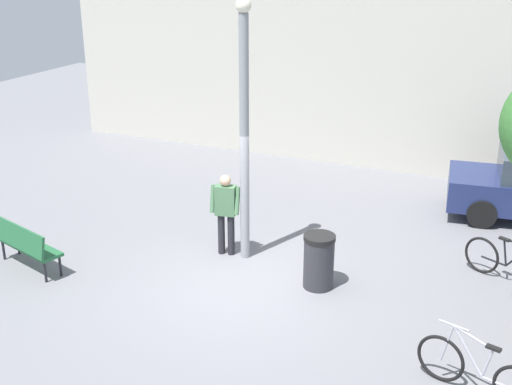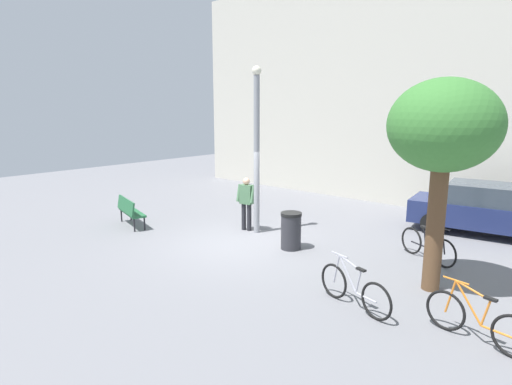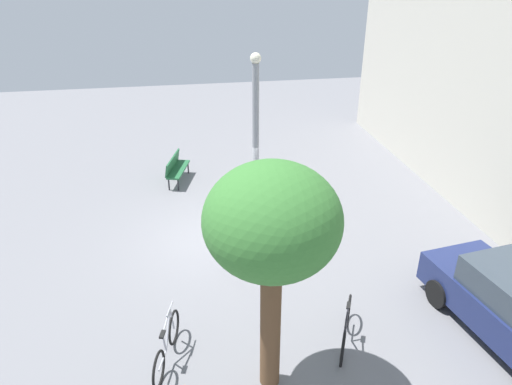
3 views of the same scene
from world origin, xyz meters
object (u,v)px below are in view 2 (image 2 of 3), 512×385
object	(u,v)px
park_bench	(129,210)
bicycle_black	(428,246)
lamppost	(257,146)
trash_bin	(291,231)
person_by_lamppost	(246,200)
bicycle_silver	(354,289)
bicycle_orange	(477,321)
parked_car_navy	(486,209)
plaza_tree	(444,129)

from	to	relation	value
park_bench	bicycle_black	bearing A→B (deg)	20.75
lamppost	trash_bin	world-z (taller)	lamppost
bicycle_black	person_by_lamppost	bearing A→B (deg)	-168.88
bicycle_silver	trash_bin	xyz separation A→B (m)	(-2.99, 2.01, 0.13)
bicycle_orange	trash_bin	world-z (taller)	trash_bin
lamppost	park_bench	distance (m)	4.69
person_by_lamppost	bicycle_black	xyz separation A→B (m)	(5.24, 1.03, -0.58)
parked_car_navy	park_bench	bearing A→B (deg)	-143.36
lamppost	person_by_lamppost	size ratio (longest dim) A/B	2.98
park_bench	bicycle_orange	world-z (taller)	bicycle_orange
lamppost	park_bench	xyz separation A→B (m)	(-3.56, -2.19, -2.12)
parked_car_navy	trash_bin	bearing A→B (deg)	-125.91
park_bench	bicycle_silver	xyz separation A→B (m)	(8.28, -0.38, -0.16)
parked_car_navy	lamppost	bearing A→B (deg)	-140.29
trash_bin	parked_car_navy	bearing A→B (deg)	54.09
bicycle_orange	bicycle_silver	world-z (taller)	same
bicycle_black	parked_car_navy	xyz separation A→B (m)	(0.48, 3.42, 0.39)
park_bench	plaza_tree	bearing A→B (deg)	9.24
plaza_tree	parked_car_navy	world-z (taller)	plaza_tree
person_by_lamppost	park_bench	xyz separation A→B (m)	(-3.17, -2.15, -0.42)
park_bench	trash_bin	bearing A→B (deg)	17.21
lamppost	trash_bin	xyz separation A→B (m)	(1.72, -0.55, -2.15)
lamppost	park_bench	size ratio (longest dim) A/B	2.98
bicycle_orange	bicycle_black	distance (m)	3.90
person_by_lamppost	bicycle_orange	xyz separation A→B (m)	(7.24, -2.32, -0.58)
park_bench	bicycle_black	xyz separation A→B (m)	(8.41, 3.19, -0.16)
bicycle_orange	plaza_tree	bearing A→B (deg)	128.49
bicycle_orange	park_bench	bearing A→B (deg)	179.09
parked_car_navy	trash_bin	size ratio (longest dim) A/B	4.33
park_bench	trash_bin	world-z (taller)	trash_bin
person_by_lamppost	trash_bin	world-z (taller)	person_by_lamppost
park_bench	trash_bin	distance (m)	5.53
lamppost	park_bench	world-z (taller)	lamppost
person_by_lamppost	bicycle_black	world-z (taller)	person_by_lamppost
park_bench	lamppost	bearing A→B (deg)	31.54
person_by_lamppost	plaza_tree	bearing A→B (deg)	-6.50
bicycle_silver	person_by_lamppost	bearing A→B (deg)	153.67
bicycle_silver	trash_bin	distance (m)	3.61
park_bench	parked_car_navy	size ratio (longest dim) A/B	0.38
bicycle_silver	plaza_tree	bearing A→B (deg)	66.31
person_by_lamppost	bicycle_black	distance (m)	5.37
park_bench	bicycle_orange	distance (m)	10.40
park_bench	person_by_lamppost	bearing A→B (deg)	34.25
bicycle_silver	trash_bin	bearing A→B (deg)	146.06
plaza_tree	trash_bin	bearing A→B (deg)	177.62
person_by_lamppost	trash_bin	distance (m)	2.23
plaza_tree	bicycle_silver	world-z (taller)	plaza_tree
park_bench	bicycle_orange	xyz separation A→B (m)	(10.40, -0.17, -0.16)
bicycle_orange	person_by_lamppost	bearing A→B (deg)	162.22
parked_car_navy	person_by_lamppost	bearing A→B (deg)	-142.10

